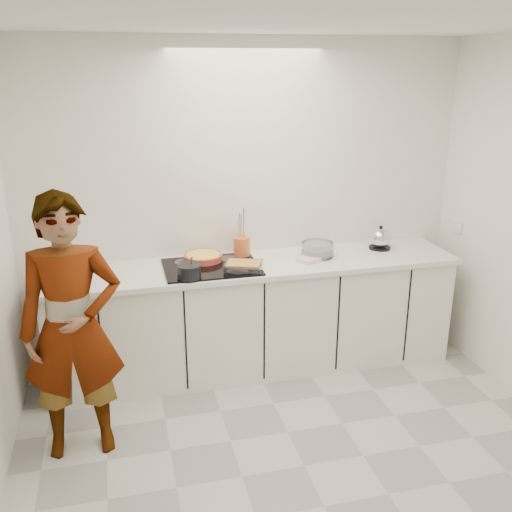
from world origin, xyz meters
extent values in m
cube|color=beige|center=(0.00, 0.00, 0.00)|extent=(3.60, 3.20, 0.00)
cube|color=white|center=(0.00, 0.00, 2.60)|extent=(3.60, 3.20, 0.00)
cube|color=white|center=(0.00, 1.60, 1.30)|extent=(3.60, 0.00, 2.60)
cube|color=white|center=(0.00, -1.60, 1.30)|extent=(3.60, 0.00, 2.60)
cube|color=white|center=(1.79, 1.33, 1.07)|extent=(0.02, 0.15, 0.09)
cube|color=white|center=(0.00, 1.28, 0.43)|extent=(3.20, 0.58, 0.87)
cube|color=white|center=(0.00, 1.28, 0.89)|extent=(3.24, 0.64, 0.04)
cube|color=black|center=(-0.35, 1.26, 0.92)|extent=(0.72, 0.54, 0.01)
cylinder|color=#C44134|center=(-0.39, 1.41, 0.95)|extent=(0.34, 0.34, 0.05)
cylinder|color=yellow|center=(-0.39, 1.41, 0.97)|extent=(0.30, 0.30, 0.01)
cylinder|color=black|center=(-0.55, 1.06, 0.97)|extent=(0.20, 0.20, 0.10)
cylinder|color=silver|center=(-0.53, 1.08, 1.02)|extent=(0.02, 0.07, 0.15)
cube|color=silver|center=(-0.13, 1.13, 0.95)|extent=(0.33, 0.29, 0.05)
cube|color=gold|center=(-0.13, 1.13, 0.97)|extent=(0.29, 0.25, 0.02)
cylinder|color=silver|center=(0.53, 1.32, 0.97)|extent=(0.30, 0.30, 0.12)
cylinder|color=white|center=(0.53, 1.32, 0.95)|extent=(0.25, 0.25, 0.05)
cube|color=white|center=(0.44, 1.23, 0.93)|extent=(0.24, 0.22, 0.03)
cylinder|color=black|center=(1.11, 1.38, 0.92)|extent=(0.21, 0.21, 0.02)
sphere|color=silver|center=(1.11, 1.38, 1.00)|extent=(0.20, 0.20, 0.17)
sphere|color=black|center=(1.11, 1.38, 1.10)|extent=(0.04, 0.04, 0.03)
cylinder|color=#D66631|center=(-0.07, 1.46, 0.99)|extent=(0.15, 0.15, 0.17)
imported|color=white|center=(-1.34, 0.54, 0.85)|extent=(0.63, 0.42, 1.70)
camera|label=1|loc=(-1.01, -2.80, 2.40)|focal=40.00mm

